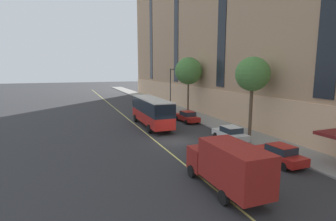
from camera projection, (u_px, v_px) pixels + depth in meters
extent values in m
plane|color=#303033|center=(175.00, 141.00, 27.39)|extent=(260.00, 260.00, 0.00)
cube|color=gray|center=(228.00, 128.00, 33.16)|extent=(4.05, 160.00, 0.15)
cube|color=tan|center=(304.00, 10.00, 30.99)|extent=(12.00, 110.00, 28.72)
cube|color=#E5B68D|center=(257.00, 114.00, 30.75)|extent=(0.14, 110.00, 4.40)
cube|color=#1E232B|center=(222.00, 8.00, 36.22)|extent=(0.10, 2.00, 21.83)
cube|color=#1E232B|center=(176.00, 26.00, 51.42)|extent=(0.10, 2.00, 21.83)
cube|color=#1E232B|center=(151.00, 36.00, 66.62)|extent=(0.10, 2.00, 21.83)
cube|color=red|center=(151.00, 117.00, 33.98)|extent=(2.66, 10.88, 1.33)
cube|color=black|center=(151.00, 106.00, 33.75)|extent=(2.68, 10.88, 1.63)
cube|color=silver|center=(151.00, 99.00, 33.61)|extent=(2.69, 10.88, 0.12)
cube|color=#19232D|center=(141.00, 102.00, 38.82)|extent=(2.31, 0.11, 1.22)
cube|color=orange|center=(141.00, 97.00, 38.71)|extent=(1.76, 0.09, 0.28)
cube|color=black|center=(141.00, 114.00, 39.14)|extent=(2.46, 0.16, 0.24)
cube|color=white|center=(135.00, 113.00, 38.80)|extent=(0.28, 0.06, 0.18)
cube|color=white|center=(147.00, 112.00, 39.40)|extent=(0.28, 0.06, 0.18)
cylinder|color=black|center=(135.00, 118.00, 37.19)|extent=(0.31, 1.00, 1.00)
cylinder|color=black|center=(152.00, 117.00, 38.05)|extent=(0.31, 1.00, 1.00)
cylinder|color=black|center=(149.00, 129.00, 30.66)|extent=(0.31, 1.00, 1.00)
cylinder|color=black|center=(169.00, 127.00, 31.52)|extent=(0.31, 1.00, 1.00)
cube|color=#B21E19|center=(279.00, 156.00, 20.80)|extent=(1.90, 4.39, 0.64)
cube|color=#232D38|center=(281.00, 149.00, 20.50)|extent=(1.61, 2.00, 0.56)
cube|color=#B21E19|center=(281.00, 145.00, 20.46)|extent=(1.58, 1.91, 0.04)
cylinder|color=black|center=(258.00, 156.00, 21.74)|extent=(0.24, 0.65, 0.64)
cylinder|color=black|center=(274.00, 153.00, 22.40)|extent=(0.24, 0.65, 0.64)
cylinder|color=black|center=(283.00, 167.00, 19.29)|extent=(0.24, 0.65, 0.64)
cylinder|color=black|center=(300.00, 164.00, 19.95)|extent=(0.24, 0.65, 0.64)
cube|color=#B21E19|center=(187.00, 117.00, 37.11)|extent=(1.92, 4.84, 0.64)
cube|color=#232D38|center=(188.00, 114.00, 36.80)|extent=(1.62, 2.21, 0.56)
cube|color=#B21E19|center=(188.00, 111.00, 36.75)|extent=(1.58, 2.11, 0.04)
cylinder|color=black|center=(177.00, 118.00, 38.18)|extent=(0.24, 0.65, 0.64)
cylinder|color=black|center=(187.00, 117.00, 38.84)|extent=(0.24, 0.65, 0.64)
cylinder|color=black|center=(186.00, 122.00, 35.48)|extent=(0.24, 0.65, 0.64)
cylinder|color=black|center=(197.00, 121.00, 36.15)|extent=(0.24, 0.65, 0.64)
cube|color=black|center=(164.00, 108.00, 45.96)|extent=(1.87, 4.34, 0.64)
cube|color=#232D38|center=(164.00, 105.00, 45.67)|extent=(1.60, 1.97, 0.56)
cube|color=black|center=(164.00, 103.00, 45.62)|extent=(1.56, 1.89, 0.04)
cylinder|color=black|center=(157.00, 109.00, 46.89)|extent=(0.24, 0.65, 0.64)
cylinder|color=black|center=(165.00, 109.00, 47.55)|extent=(0.24, 0.65, 0.64)
cylinder|color=black|center=(162.00, 111.00, 44.47)|extent=(0.24, 0.65, 0.64)
cylinder|color=black|center=(171.00, 111.00, 45.12)|extent=(0.24, 0.65, 0.64)
cube|color=navy|center=(144.00, 100.00, 57.47)|extent=(1.89, 4.47, 0.64)
cube|color=#232D38|center=(144.00, 98.00, 57.17)|extent=(1.59, 2.04, 0.56)
cube|color=navy|center=(144.00, 96.00, 57.12)|extent=(1.55, 1.95, 0.04)
cylinder|color=black|center=(139.00, 101.00, 58.52)|extent=(0.24, 0.65, 0.64)
cylinder|color=black|center=(146.00, 101.00, 59.06)|extent=(0.24, 0.65, 0.64)
cylinder|color=black|center=(141.00, 103.00, 55.97)|extent=(0.24, 0.65, 0.64)
cylinder|color=black|center=(149.00, 102.00, 56.51)|extent=(0.24, 0.65, 0.64)
cube|color=silver|center=(230.00, 135.00, 27.40)|extent=(1.85, 4.36, 0.64)
cube|color=#232D38|center=(231.00, 130.00, 27.10)|extent=(1.62, 1.97, 0.56)
cube|color=silver|center=(231.00, 127.00, 27.06)|extent=(1.59, 1.88, 0.04)
cylinder|color=black|center=(216.00, 135.00, 28.38)|extent=(0.22, 0.64, 0.64)
cylinder|color=black|center=(230.00, 134.00, 29.02)|extent=(0.22, 0.64, 0.64)
cylinder|color=black|center=(230.00, 142.00, 25.89)|extent=(0.22, 0.64, 0.64)
cylinder|color=black|center=(245.00, 140.00, 26.52)|extent=(0.22, 0.64, 0.64)
cube|color=maroon|center=(234.00, 166.00, 15.14)|extent=(2.21, 4.78, 2.42)
cube|color=maroon|center=(205.00, 158.00, 18.41)|extent=(2.09, 1.70, 1.60)
cube|color=#1E2833|center=(199.00, 151.00, 19.19)|extent=(1.87, 0.08, 0.80)
cylinder|color=black|center=(192.00, 171.00, 18.17)|extent=(0.26, 0.84, 0.84)
cylinder|color=black|center=(218.00, 167.00, 18.91)|extent=(0.26, 0.84, 0.84)
cylinder|color=black|center=(224.00, 198.00, 14.47)|extent=(0.26, 0.84, 0.84)
cylinder|color=black|center=(254.00, 191.00, 15.21)|extent=(0.26, 0.84, 0.84)
cylinder|color=brown|center=(251.00, 110.00, 28.46)|extent=(0.35, 0.35, 5.77)
sphere|color=#4C843D|center=(253.00, 74.00, 27.85)|extent=(3.66, 3.66, 3.66)
cylinder|color=brown|center=(188.00, 96.00, 43.05)|extent=(0.29, 0.29, 5.76)
sphere|color=#4C843D|center=(188.00, 71.00, 42.40)|extent=(4.39, 4.39, 4.39)
cylinder|color=#2D2D30|center=(170.00, 89.00, 47.00)|extent=(0.16, 0.16, 7.36)
cylinder|color=#2D2D30|center=(172.00, 69.00, 45.93)|extent=(0.10, 1.10, 0.10)
cube|color=#3D3D3F|center=(173.00, 69.00, 45.43)|extent=(0.36, 0.60, 0.20)
cube|color=#E0D66B|center=(149.00, 136.00, 29.46)|extent=(0.16, 140.00, 0.01)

